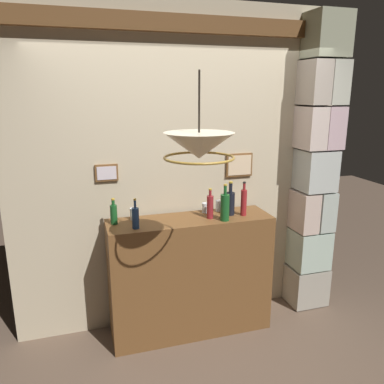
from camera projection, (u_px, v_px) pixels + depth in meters
panelled_rear_partition at (181, 164)px, 3.44m from camera, size 3.03×0.15×2.88m
stone_pillar at (314, 170)px, 3.68m from camera, size 0.38×0.36×2.81m
bar_shelf_unit at (190, 276)px, 3.42m from camera, size 1.43×0.41×1.08m
liquor_bottle_mezcal at (210, 206)px, 3.27m from camera, size 0.06×0.06×0.26m
liquor_bottle_vodka at (244, 202)px, 3.34m from camera, size 0.05×0.05×0.30m
liquor_bottle_rye at (230, 203)px, 3.36m from camera, size 0.08×0.08×0.30m
liquor_bottle_brandy at (136, 218)px, 3.03m from camera, size 0.06×0.06×0.25m
liquor_bottle_sherry at (114, 214)px, 3.13m from camera, size 0.06×0.06×0.22m
liquor_bottle_bourbon at (225, 207)px, 3.21m from camera, size 0.08×0.08×0.32m
glass_tumbler_rocks at (219, 206)px, 3.48m from camera, size 0.06×0.06×0.10m
glass_tumbler_highball at (134, 214)px, 3.25m from camera, size 0.07×0.07×0.10m
glass_tumbler_shot at (205, 208)px, 3.44m from camera, size 0.06×0.06×0.09m
pendant_lamp at (199, 147)px, 2.34m from camera, size 0.45×0.45×0.53m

